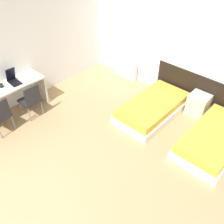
# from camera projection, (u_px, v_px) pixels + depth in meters

# --- Properties ---
(ground_plane) EXTENTS (20.00, 20.00, 0.00)m
(ground_plane) POSITION_uv_depth(u_px,v_px,m) (7.00, 211.00, 4.04)
(ground_plane) COLOR tan
(wall_back) EXTENTS (5.82, 0.05, 2.70)m
(wall_back) POSITION_uv_depth(u_px,v_px,m) (173.00, 44.00, 5.82)
(wall_back) COLOR white
(wall_back) RESTS_ON ground_plane
(wall_left) EXTENTS (0.05, 5.59, 2.70)m
(wall_left) POSITION_uv_depth(u_px,v_px,m) (28.00, 45.00, 5.77)
(wall_left) COLOR white
(wall_left) RESTS_ON ground_plane
(headboard_panel) EXTENTS (2.59, 0.03, 0.86)m
(headboard_panel) POSITION_uv_depth(u_px,v_px,m) (204.00, 95.00, 5.83)
(headboard_panel) COLOR black
(headboard_panel) RESTS_ON ground_plane
(bed_near_window) EXTENTS (0.98, 1.86, 0.37)m
(bed_near_window) POSITION_uv_depth(u_px,v_px,m) (153.00, 108.00, 5.83)
(bed_near_window) COLOR silver
(bed_near_window) RESTS_ON ground_plane
(bed_near_door) EXTENTS (0.98, 1.86, 0.37)m
(bed_near_door) POSITION_uv_depth(u_px,v_px,m) (214.00, 139.00, 5.04)
(bed_near_door) COLOR silver
(bed_near_door) RESTS_ON ground_plane
(nightstand) EXTENTS (0.44, 0.40, 0.53)m
(nightstand) POSITION_uv_depth(u_px,v_px,m) (198.00, 105.00, 5.80)
(nightstand) COLOR beige
(nightstand) RESTS_ON ground_plane
(radiator) EXTENTS (0.78, 0.12, 0.46)m
(radiator) POSITION_uv_depth(u_px,v_px,m) (125.00, 69.00, 7.14)
(radiator) COLOR silver
(radiator) RESTS_ON ground_plane
(desk) EXTENTS (0.56, 1.85, 0.77)m
(desk) POSITION_uv_depth(u_px,v_px,m) (4.00, 95.00, 5.53)
(desk) COLOR beige
(desk) RESTS_ON ground_plane
(chair_near_laptop) EXTENTS (0.41, 0.41, 0.85)m
(chair_near_laptop) POSITION_uv_depth(u_px,v_px,m) (31.00, 99.00, 5.60)
(chair_near_laptop) COLOR #232328
(chair_near_laptop) RESTS_ON ground_plane
(chair_near_notebook) EXTENTS (0.46, 0.46, 0.85)m
(chair_near_notebook) POSITION_uv_depth(u_px,v_px,m) (0.00, 115.00, 5.18)
(chair_near_notebook) COLOR #232328
(chair_near_notebook) RESTS_ON ground_plane
(laptop) EXTENTS (0.35, 0.23, 0.34)m
(laptop) POSITION_uv_depth(u_px,v_px,m) (13.00, 80.00, 5.57)
(laptop) COLOR black
(laptop) RESTS_ON desk
(mug) EXTENTS (0.08, 0.08, 0.09)m
(mug) POSITION_uv_depth(u_px,v_px,m) (1.00, 85.00, 5.42)
(mug) COLOR black
(mug) RESTS_ON desk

